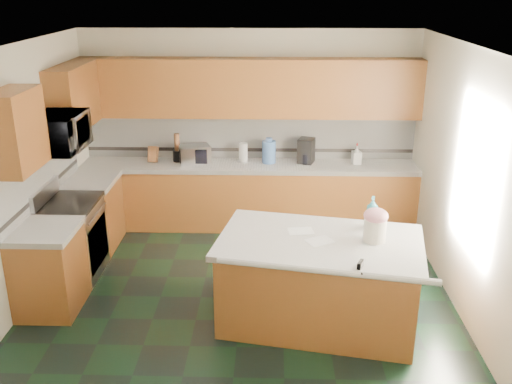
{
  "coord_description": "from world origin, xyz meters",
  "views": [
    {
      "loc": [
        0.32,
        -5.48,
        3.29
      ],
      "look_at": [
        0.15,
        0.35,
        1.12
      ],
      "focal_mm": 40.0,
      "sensor_mm": 36.0,
      "label": 1
    }
  ],
  "objects_px": {
    "island_top": "(320,242)",
    "toaster_oven": "(195,154)",
    "knife_block": "(153,154)",
    "coffee_maker": "(306,151)",
    "treat_jar": "(375,230)",
    "soap_bottle_island": "(372,213)",
    "island_base": "(318,284)"
  },
  "relations": [
    {
      "from": "treat_jar",
      "to": "toaster_oven",
      "type": "height_order",
      "value": "toaster_oven"
    },
    {
      "from": "island_base",
      "to": "toaster_oven",
      "type": "bearing_deg",
      "value": 132.72
    },
    {
      "from": "toaster_oven",
      "to": "island_top",
      "type": "bearing_deg",
      "value": -75.29
    },
    {
      "from": "island_top",
      "to": "treat_jar",
      "type": "relative_size",
      "value": 8.73
    },
    {
      "from": "knife_block",
      "to": "island_top",
      "type": "bearing_deg",
      "value": -41.24
    },
    {
      "from": "island_top",
      "to": "toaster_oven",
      "type": "distance_m",
      "value": 2.92
    },
    {
      "from": "island_base",
      "to": "knife_block",
      "type": "distance_m",
      "value": 3.32
    },
    {
      "from": "island_top",
      "to": "coffee_maker",
      "type": "distance_m",
      "value": 2.51
    },
    {
      "from": "knife_block",
      "to": "toaster_oven",
      "type": "distance_m",
      "value": 0.58
    },
    {
      "from": "island_base",
      "to": "soap_bottle_island",
      "type": "height_order",
      "value": "soap_bottle_island"
    },
    {
      "from": "toaster_oven",
      "to": "coffee_maker",
      "type": "xyz_separation_m",
      "value": [
        1.54,
        0.03,
        0.05
      ]
    },
    {
      "from": "knife_block",
      "to": "coffee_maker",
      "type": "distance_m",
      "value": 2.12
    },
    {
      "from": "treat_jar",
      "to": "soap_bottle_island",
      "type": "relative_size",
      "value": 0.65
    },
    {
      "from": "coffee_maker",
      "to": "island_top",
      "type": "bearing_deg",
      "value": -71.93
    },
    {
      "from": "coffee_maker",
      "to": "knife_block",
      "type": "bearing_deg",
      "value": -161.35
    },
    {
      "from": "soap_bottle_island",
      "to": "knife_block",
      "type": "xyz_separation_m",
      "value": [
        -2.66,
        2.2,
        -0.06
      ]
    },
    {
      "from": "soap_bottle_island",
      "to": "coffee_maker",
      "type": "distance_m",
      "value": 2.3
    },
    {
      "from": "knife_block",
      "to": "island_base",
      "type": "bearing_deg",
      "value": -41.24
    },
    {
      "from": "island_base",
      "to": "coffee_maker",
      "type": "relative_size",
      "value": 5.46
    },
    {
      "from": "treat_jar",
      "to": "coffee_maker",
      "type": "height_order",
      "value": "coffee_maker"
    },
    {
      "from": "treat_jar",
      "to": "coffee_maker",
      "type": "xyz_separation_m",
      "value": [
        -0.53,
        2.51,
        0.06
      ]
    },
    {
      "from": "soap_bottle_island",
      "to": "toaster_oven",
      "type": "bearing_deg",
      "value": 151.91
    },
    {
      "from": "treat_jar",
      "to": "soap_bottle_island",
      "type": "height_order",
      "value": "soap_bottle_island"
    },
    {
      "from": "island_base",
      "to": "toaster_oven",
      "type": "xyz_separation_m",
      "value": [
        -1.55,
        2.47,
        0.61
      ]
    },
    {
      "from": "island_top",
      "to": "treat_jar",
      "type": "distance_m",
      "value": 0.54
    },
    {
      "from": "treat_jar",
      "to": "coffee_maker",
      "type": "bearing_deg",
      "value": 110.92
    },
    {
      "from": "island_base",
      "to": "knife_block",
      "type": "bearing_deg",
      "value": 141.36
    },
    {
      "from": "island_top",
      "to": "knife_block",
      "type": "relative_size",
      "value": 8.97
    },
    {
      "from": "knife_block",
      "to": "coffee_maker",
      "type": "height_order",
      "value": "coffee_maker"
    },
    {
      "from": "island_top",
      "to": "soap_bottle_island",
      "type": "relative_size",
      "value": 5.67
    },
    {
      "from": "island_base",
      "to": "island_top",
      "type": "height_order",
      "value": "island_top"
    },
    {
      "from": "toaster_oven",
      "to": "treat_jar",
      "type": "bearing_deg",
      "value": -67.5
    }
  ]
}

